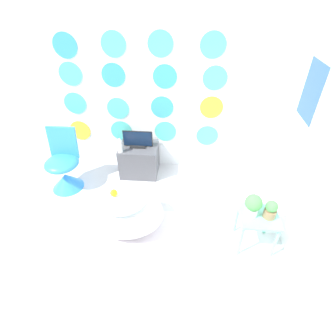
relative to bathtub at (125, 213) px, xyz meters
The scene contains 13 objects.
ground_plane 0.82m from the bathtub, 89.29° to the right, with size 12.00×12.00×0.00m, color silver.
wall_back_dotted 1.69m from the bathtub, 89.57° to the left, with size 4.49×0.05×2.60m.
wall_right 2.09m from the bathtub, ahead, with size 0.06×3.09×2.60m.
rug 0.27m from the bathtub, 58.22° to the right, with size 1.27×0.78×0.01m.
bathtub is the anchor object (origin of this frame).
rubber_duck 0.30m from the bathtub, behind, with size 0.08×0.09×0.09m.
chair 1.17m from the bathtub, 145.61° to the left, with size 0.44×0.44×0.84m.
tv_cabinet 1.06m from the bathtub, 91.12° to the left, with size 0.53×0.43×0.45m.
tv 1.11m from the bathtub, 91.11° to the left, with size 0.41×0.12×0.24m.
vase 0.98m from the bathtub, 104.73° to the left, with size 0.07×0.07×0.20m.
side_table 1.43m from the bathtub, ahead, with size 0.39×0.37×0.44m.
potted_plant_left 1.37m from the bathtub, ahead, with size 0.17×0.17×0.26m.
potted_plant_right 1.54m from the bathtub, ahead, with size 0.12×0.12×0.21m.
Camera 1 is at (0.64, -1.22, 2.40)m, focal length 28.00 mm.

